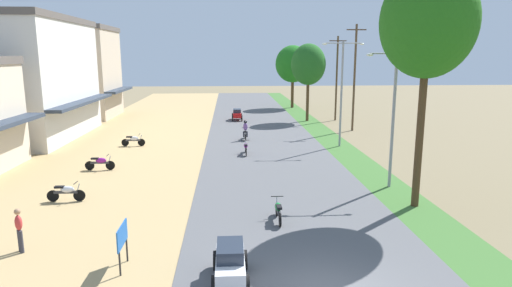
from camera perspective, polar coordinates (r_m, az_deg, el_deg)
shophouse_mid at (r=41.61m, az=-28.37°, el=7.46°), size 10.21×13.64×10.10m
shophouse_far at (r=53.51m, az=-22.68°, el=8.52°), size 9.99×8.47×10.10m
parked_motorbike_nearest at (r=22.92m, az=-23.46°, el=-5.75°), size 1.80×0.54×0.94m
parked_motorbike_second at (r=28.33m, az=-19.62°, el=-2.30°), size 1.80×0.54×0.94m
parked_motorbike_third at (r=35.03m, az=-15.66°, el=0.47°), size 1.80×0.54×0.94m
street_signboard at (r=15.18m, az=-17.01°, el=-11.72°), size 0.06×1.30×1.50m
pedestrian_on_shoulder at (r=17.81m, az=-28.47°, el=-9.65°), size 0.41×0.43×1.62m
median_tree_nearest at (r=20.85m, az=21.52°, el=14.41°), size 4.11×4.11×10.72m
median_tree_second at (r=46.75m, az=6.84°, el=10.16°), size 3.61×3.61×8.10m
median_tree_third at (r=58.76m, az=4.82°, el=10.27°), size 4.58×4.58×8.20m
streetlamp_near at (r=23.74m, az=17.50°, el=4.27°), size 3.16×0.20×7.13m
streetlamp_mid at (r=33.81m, az=11.09°, el=7.26°), size 3.16×0.20×7.92m
utility_pole_near at (r=41.64m, az=12.71°, el=8.53°), size 1.80×0.20×9.71m
utility_pole_far at (r=48.07m, az=10.46°, el=8.51°), size 1.80×0.20×8.94m
car_sedan_white at (r=13.91m, az=-3.37°, el=-15.10°), size 1.10×2.26×1.19m
car_sedan_red at (r=47.29m, az=-2.48°, el=3.87°), size 1.10×2.26×1.19m
motorbike_ahead_second at (r=18.63m, az=2.92°, el=-8.59°), size 0.54×1.80×0.94m
motorbike_ahead_third at (r=30.86m, az=-1.34°, el=-0.50°), size 0.54×1.80×0.94m
motorbike_ahead_fourth at (r=36.09m, az=-1.40°, el=1.70°), size 0.54×1.80×1.66m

